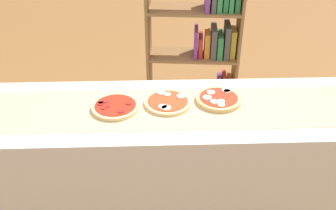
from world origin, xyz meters
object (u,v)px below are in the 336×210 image
object	(u,v)px
pizza_pepperoni_0	(115,107)
pizza_mozzarella_2	(218,99)
bookshelf	(204,51)
pizza_mozzarella_1	(168,102)

from	to	relation	value
pizza_pepperoni_0	pizza_mozzarella_2	bearing A→B (deg)	5.55
pizza_mozzarella_2	bookshelf	distance (m)	1.05
pizza_pepperoni_0	pizza_mozzarella_1	world-z (taller)	same
pizza_mozzarella_2	pizza_pepperoni_0	bearing A→B (deg)	-174.45
pizza_mozzarella_1	bookshelf	distance (m)	1.11
pizza_pepperoni_0	bookshelf	size ratio (longest dim) A/B	0.16
pizza_mozzarella_1	pizza_mozzarella_2	xyz separation A→B (m)	(0.27, 0.02, 0.00)
pizza_mozzarella_1	bookshelf	world-z (taller)	bookshelf
pizza_mozzarella_1	bookshelf	size ratio (longest dim) A/B	0.16
pizza_mozzarella_2	pizza_mozzarella_1	bearing A→B (deg)	-176.21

